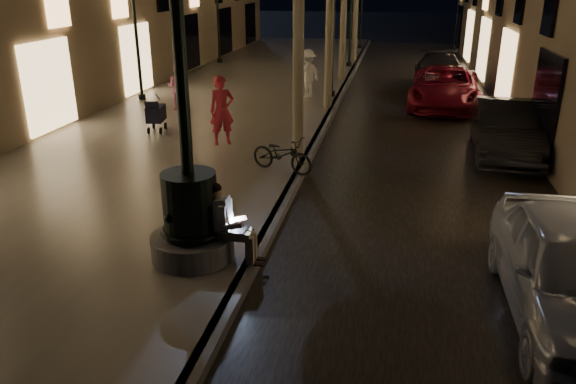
% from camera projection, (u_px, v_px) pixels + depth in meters
% --- Properties ---
extents(ground, '(120.00, 120.00, 0.00)m').
position_uv_depth(ground, '(336.00, 107.00, 21.35)').
color(ground, black).
rests_on(ground, ground).
extents(cobble_lane, '(6.00, 45.00, 0.02)m').
position_uv_depth(cobble_lane, '(416.00, 110.00, 20.82)').
color(cobble_lane, black).
rests_on(cobble_lane, ground).
extents(promenade, '(8.00, 45.00, 0.20)m').
position_uv_depth(promenade, '(234.00, 100.00, 22.02)').
color(promenade, slate).
rests_on(promenade, ground).
extents(curb_strip, '(0.25, 45.00, 0.20)m').
position_uv_depth(curb_strip, '(336.00, 104.00, 21.31)').
color(curb_strip, '#59595B').
rests_on(curb_strip, ground).
extents(fountain_lamppost, '(1.40, 1.40, 5.21)m').
position_uv_depth(fountain_lamppost, '(190.00, 201.00, 9.18)').
color(fountain_lamppost, '#59595B').
rests_on(fountain_lamppost, promenade).
extents(seated_man_laptop, '(0.99, 0.34, 1.36)m').
position_uv_depth(seated_man_laptop, '(227.00, 221.00, 9.18)').
color(seated_man_laptop, tan).
rests_on(seated_man_laptop, promenade).
extents(lamp_curb_a, '(0.36, 0.36, 4.81)m').
position_uv_depth(lamp_curb_a, '(296.00, 38.00, 13.82)').
color(lamp_curb_a, black).
rests_on(lamp_curb_a, promenade).
extents(lamp_curb_b, '(0.36, 0.36, 4.81)m').
position_uv_depth(lamp_curb_b, '(333.00, 16.00, 21.15)').
color(lamp_curb_b, black).
rests_on(lamp_curb_b, promenade).
extents(lamp_curb_c, '(0.36, 0.36, 4.81)m').
position_uv_depth(lamp_curb_c, '(351.00, 6.00, 28.48)').
color(lamp_curb_c, black).
rests_on(lamp_curb_c, promenade).
extents(lamp_left_b, '(0.36, 0.36, 4.81)m').
position_uv_depth(lamp_left_b, '(135.00, 17.00, 20.57)').
color(lamp_left_b, black).
rests_on(lamp_left_b, promenade).
extents(lamp_left_c, '(0.36, 0.36, 4.81)m').
position_uv_depth(lamp_left_c, '(217.00, 4.00, 29.73)').
color(lamp_left_c, black).
rests_on(lamp_left_c, promenade).
extents(stroller, '(0.58, 1.10, 1.11)m').
position_uv_depth(stroller, '(156.00, 114.00, 16.98)').
color(stroller, black).
rests_on(stroller, promenade).
extents(car_front, '(1.85, 4.54, 1.54)m').
position_uv_depth(car_front, '(574.00, 271.00, 7.92)').
color(car_front, '#B2B5BB').
rests_on(car_front, ground).
extents(car_second, '(1.83, 4.61, 1.49)m').
position_uv_depth(car_second, '(505.00, 130.00, 15.24)').
color(car_second, black).
rests_on(car_second, ground).
extents(car_third, '(2.89, 5.56, 1.50)m').
position_uv_depth(car_third, '(445.00, 87.00, 21.01)').
color(car_third, maroon).
rests_on(car_third, ground).
extents(car_rear, '(2.23, 5.24, 1.51)m').
position_uv_depth(car_rear, '(440.00, 73.00, 24.04)').
color(car_rear, '#29292E').
rests_on(car_rear, ground).
extents(pedestrian_red, '(0.83, 0.73, 1.92)m').
position_uv_depth(pedestrian_red, '(222.00, 110.00, 15.61)').
color(pedestrian_red, '#BA2536').
rests_on(pedestrian_red, promenade).
extents(pedestrian_pink, '(0.81, 0.63, 1.64)m').
position_uv_depth(pedestrian_pink, '(178.00, 87.00, 19.68)').
color(pedestrian_pink, pink).
rests_on(pedestrian_pink, promenade).
extents(pedestrian_white, '(1.26, 1.36, 1.84)m').
position_uv_depth(pedestrian_white, '(307.00, 74.00, 21.66)').
color(pedestrian_white, white).
rests_on(pedestrian_white, promenade).
extents(bicycle, '(1.76, 1.14, 0.87)m').
position_uv_depth(bicycle, '(282.00, 154.00, 13.54)').
color(bicycle, black).
rests_on(bicycle, promenade).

